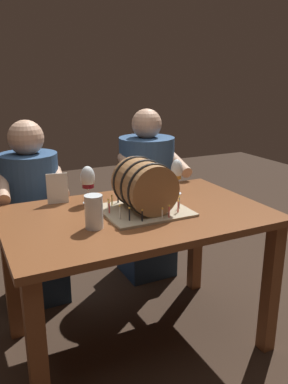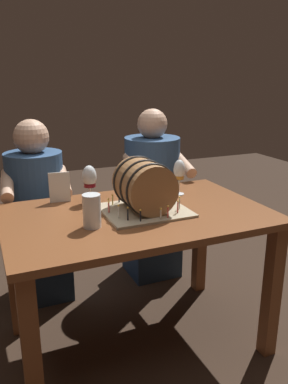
{
  "view_description": "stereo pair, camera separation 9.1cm",
  "coord_description": "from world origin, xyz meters",
  "px_view_note": "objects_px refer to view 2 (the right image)",
  "views": [
    {
      "loc": [
        -0.77,
        -1.65,
        1.41
      ],
      "look_at": [
        0.04,
        0.0,
        0.85
      ],
      "focal_mm": 36.65,
      "sensor_mm": 36.0,
      "label": 1
    },
    {
      "loc": [
        -0.69,
        -1.69,
        1.41
      ],
      "look_at": [
        0.04,
        0.0,
        0.85
      ],
      "focal_mm": 36.65,
      "sensor_mm": 36.0,
      "label": 2
    }
  ],
  "objects_px": {
    "wine_glass_white": "(143,171)",
    "wine_glass_amber": "(179,172)",
    "barrel_cake": "(144,188)",
    "wine_glass_red": "(89,178)",
    "person_seated_right": "(152,199)",
    "person_seated_left": "(38,219)",
    "dining_table": "(137,235)",
    "menu_card": "(60,187)",
    "beer_pint": "(92,212)"
  },
  "relations": [
    {
      "from": "barrel_cake",
      "to": "menu_card",
      "type": "relative_size",
      "value": 2.57
    },
    {
      "from": "wine_glass_red",
      "to": "person_seated_right",
      "type": "xyz_separation_m",
      "value": [
        0.56,
        0.43,
        -0.31
      ]
    },
    {
      "from": "barrel_cake",
      "to": "person_seated_left",
      "type": "distance_m",
      "value": 0.87
    },
    {
      "from": "person_seated_right",
      "to": "wine_glass_amber",
      "type": "bearing_deg",
      "value": -96.78
    },
    {
      "from": "beer_pint",
      "to": "person_seated_left",
      "type": "bearing_deg",
      "value": 99.94
    },
    {
      "from": "beer_pint",
      "to": "wine_glass_white",
      "type": "bearing_deg",
      "value": 44.74
    },
    {
      "from": "menu_card",
      "to": "person_seated_left",
      "type": "distance_m",
      "value": 0.47
    },
    {
      "from": "wine_glass_red",
      "to": "barrel_cake",
      "type": "bearing_deg",
      "value": -49.63
    },
    {
      "from": "beer_pint",
      "to": "barrel_cake",
      "type": "bearing_deg",
      "value": 18.78
    },
    {
      "from": "barrel_cake",
      "to": "person_seated_right",
      "type": "xyz_separation_m",
      "value": [
        0.35,
        0.68,
        -0.3
      ]
    },
    {
      "from": "wine_glass_red",
      "to": "wine_glass_amber",
      "type": "bearing_deg",
      "value": -6.95
    },
    {
      "from": "beer_pint",
      "to": "person_seated_left",
      "type": "xyz_separation_m",
      "value": [
        -0.14,
        0.78,
        -0.28
      ]
    },
    {
      "from": "person_seated_left",
      "to": "wine_glass_red",
      "type": "bearing_deg",
      "value": -62.64
    },
    {
      "from": "menu_card",
      "to": "person_seated_right",
      "type": "relative_size",
      "value": 0.13
    },
    {
      "from": "wine_glass_white",
      "to": "wine_glass_amber",
      "type": "bearing_deg",
      "value": -40.28
    },
    {
      "from": "wine_glass_amber",
      "to": "menu_card",
      "type": "distance_m",
      "value": 0.66
    },
    {
      "from": "dining_table",
      "to": "person_seated_right",
      "type": "height_order",
      "value": "person_seated_right"
    },
    {
      "from": "beer_pint",
      "to": "wine_glass_amber",
      "type": "bearing_deg",
      "value": 25.7
    },
    {
      "from": "wine_glass_amber",
      "to": "person_seated_left",
      "type": "height_order",
      "value": "person_seated_left"
    },
    {
      "from": "dining_table",
      "to": "beer_pint",
      "type": "xyz_separation_m",
      "value": [
        -0.26,
        -0.1,
        0.19
      ]
    },
    {
      "from": "barrel_cake",
      "to": "beer_pint",
      "type": "bearing_deg",
      "value": -161.22
    },
    {
      "from": "wine_glass_red",
      "to": "beer_pint",
      "type": "xyz_separation_m",
      "value": [
        -0.09,
        -0.34,
        -0.06
      ]
    },
    {
      "from": "dining_table",
      "to": "beer_pint",
      "type": "height_order",
      "value": "beer_pint"
    },
    {
      "from": "wine_glass_white",
      "to": "wine_glass_amber",
      "type": "xyz_separation_m",
      "value": [
        0.16,
        -0.14,
        0.01
      ]
    },
    {
      "from": "wine_glass_red",
      "to": "menu_card",
      "type": "bearing_deg",
      "value": 153.65
    },
    {
      "from": "barrel_cake",
      "to": "wine_glass_red",
      "type": "height_order",
      "value": "barrel_cake"
    },
    {
      "from": "menu_card",
      "to": "wine_glass_red",
      "type": "bearing_deg",
      "value": -17.67
    },
    {
      "from": "wine_glass_amber",
      "to": "person_seated_right",
      "type": "height_order",
      "value": "person_seated_right"
    },
    {
      "from": "person_seated_left",
      "to": "person_seated_right",
      "type": "bearing_deg",
      "value": 0.03
    },
    {
      "from": "wine_glass_red",
      "to": "person_seated_left",
      "type": "xyz_separation_m",
      "value": [
        -0.22,
        0.43,
        -0.34
      ]
    },
    {
      "from": "dining_table",
      "to": "wine_glass_amber",
      "type": "height_order",
      "value": "wine_glass_amber"
    },
    {
      "from": "wine_glass_red",
      "to": "person_seated_right",
      "type": "bearing_deg",
      "value": 37.79
    },
    {
      "from": "beer_pint",
      "to": "menu_card",
      "type": "bearing_deg",
      "value": 97.86
    },
    {
      "from": "barrel_cake",
      "to": "wine_glass_white",
      "type": "height_order",
      "value": "barrel_cake"
    },
    {
      "from": "dining_table",
      "to": "wine_glass_amber",
      "type": "distance_m",
      "value": 0.46
    },
    {
      "from": "wine_glass_red",
      "to": "person_seated_right",
      "type": "height_order",
      "value": "person_seated_right"
    },
    {
      "from": "beer_pint",
      "to": "person_seated_right",
      "type": "xyz_separation_m",
      "value": [
        0.65,
        0.78,
        -0.25
      ]
    },
    {
      "from": "wine_glass_red",
      "to": "wine_glass_amber",
      "type": "distance_m",
      "value": 0.5
    },
    {
      "from": "menu_card",
      "to": "beer_pint",
      "type": "bearing_deg",
      "value": -73.46
    },
    {
      "from": "wine_glass_red",
      "to": "person_seated_left",
      "type": "height_order",
      "value": "person_seated_left"
    },
    {
      "from": "dining_table",
      "to": "menu_card",
      "type": "xyz_separation_m",
      "value": [
        -0.31,
        0.32,
        0.2
      ]
    },
    {
      "from": "wine_glass_white",
      "to": "person_seated_left",
      "type": "relative_size",
      "value": 0.16
    },
    {
      "from": "menu_card",
      "to": "barrel_cake",
      "type": "bearing_deg",
      "value": -33.17
    },
    {
      "from": "wine_glass_white",
      "to": "menu_card",
      "type": "relative_size",
      "value": 1.12
    },
    {
      "from": "barrel_cake",
      "to": "wine_glass_amber",
      "type": "relative_size",
      "value": 2.05
    },
    {
      "from": "wine_glass_white",
      "to": "wine_glass_red",
      "type": "bearing_deg",
      "value": -167.1
    },
    {
      "from": "barrel_cake",
      "to": "person_seated_right",
      "type": "bearing_deg",
      "value": 62.54
    },
    {
      "from": "wine_glass_white",
      "to": "dining_table",
      "type": "bearing_deg",
      "value": -117.52
    },
    {
      "from": "dining_table",
      "to": "wine_glass_red",
      "type": "height_order",
      "value": "wine_glass_red"
    },
    {
      "from": "barrel_cake",
      "to": "beer_pint",
      "type": "height_order",
      "value": "barrel_cake"
    }
  ]
}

